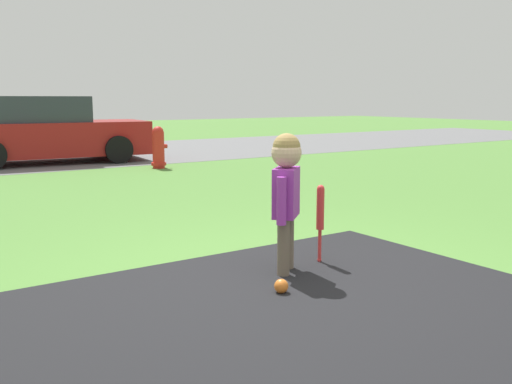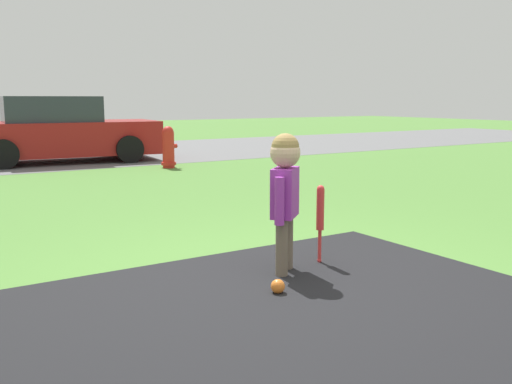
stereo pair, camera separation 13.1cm
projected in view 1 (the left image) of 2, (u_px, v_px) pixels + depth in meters
ground_plane at (275, 289)px, 3.97m from camera, size 60.00×60.00×0.00m
child at (286, 183)px, 4.25m from camera, size 0.34×0.31×1.06m
baseball_bat at (320, 212)px, 4.56m from camera, size 0.06×0.06×0.63m
sports_ball at (281, 286)px, 3.88m from camera, size 0.10×0.10×0.10m
fire_hydrant at (158, 148)px, 10.84m from camera, size 0.32×0.28×0.80m
parked_car at (48, 132)px, 11.73m from camera, size 4.01×2.08×1.36m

